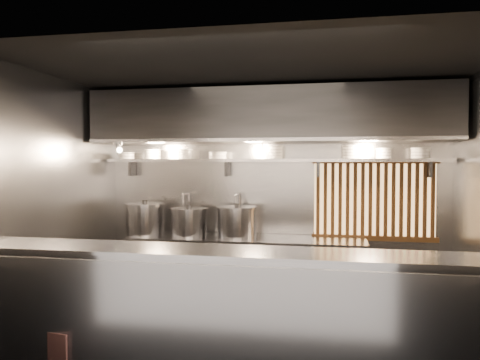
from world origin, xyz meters
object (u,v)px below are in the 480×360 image
(stock_pot_left, at_px, (189,222))
(stock_pot_mid, at_px, (145,219))
(heat_lamp, at_px, (118,146))
(pendant_bulb, at_px, (262,154))
(stock_pot_right, at_px, (237,222))

(stock_pot_left, relative_size, stock_pot_mid, 1.00)
(heat_lamp, height_order, stock_pot_mid, heat_lamp)
(heat_lamp, xyz_separation_m, pendant_bulb, (1.80, 0.35, -0.11))
(pendant_bulb, bearing_deg, heat_lamp, -169.00)
(heat_lamp, distance_m, stock_pot_mid, 1.02)
(heat_lamp, relative_size, stock_pot_right, 0.57)
(stock_pot_right, bearing_deg, stock_pot_mid, -178.81)
(pendant_bulb, height_order, stock_pot_left, pendant_bulb)
(stock_pot_right, bearing_deg, stock_pot_left, -178.20)
(stock_pot_mid, xyz_separation_m, stock_pot_right, (1.24, 0.03, -0.01))
(stock_pot_left, xyz_separation_m, stock_pot_mid, (-0.60, -0.01, 0.03))
(heat_lamp, bearing_deg, stock_pot_right, 11.33)
(stock_pot_mid, bearing_deg, heat_lamp, -131.79)
(pendant_bulb, bearing_deg, stock_pot_right, -170.54)
(heat_lamp, relative_size, stock_pot_mid, 0.66)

